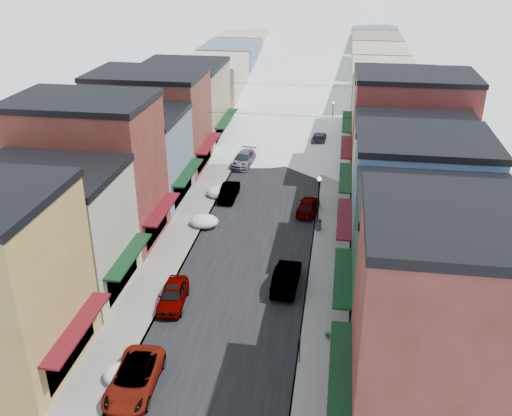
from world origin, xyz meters
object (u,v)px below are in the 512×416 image
(trash_can, at_px, (318,225))
(car_green_sedan, at_px, (286,277))
(car_white_suv, at_px, (134,379))
(streetlamp_near, at_px, (319,196))
(car_dark_hatch, at_px, (229,192))
(car_silver_sedan, at_px, (173,295))

(trash_can, bearing_deg, car_green_sedan, -101.40)
(car_white_suv, bearing_deg, streetlamp_near, 64.58)
(car_white_suv, relative_size, car_dark_hatch, 1.26)
(car_dark_hatch, xyz_separation_m, trash_can, (9.31, -5.90, -0.08))
(car_white_suv, height_order, trash_can, car_white_suv)
(car_silver_sedan, bearing_deg, car_white_suv, -93.32)
(car_white_suv, xyz_separation_m, car_green_sedan, (7.53, 12.11, 0.06))
(car_silver_sedan, xyz_separation_m, car_green_sedan, (7.75, 3.49, 0.06))
(car_silver_sedan, distance_m, trash_can, 16.18)
(car_silver_sedan, bearing_deg, trash_can, 48.57)
(car_white_suv, bearing_deg, car_dark_hatch, 87.21)
(car_silver_sedan, relative_size, car_dark_hatch, 1.04)
(car_green_sedan, bearing_deg, streetlamp_near, -98.08)
(car_dark_hatch, bearing_deg, car_silver_sedan, -90.88)
(trash_can, bearing_deg, car_silver_sedan, -126.66)
(car_dark_hatch, height_order, trash_can, car_dark_hatch)
(car_dark_hatch, relative_size, car_green_sedan, 0.87)
(car_silver_sedan, bearing_deg, car_green_sedan, 19.47)
(car_green_sedan, xyz_separation_m, streetlamp_near, (1.79, 9.94, 2.45))
(car_dark_hatch, bearing_deg, car_green_sedan, -64.14)
(car_dark_hatch, distance_m, trash_can, 11.02)
(car_dark_hatch, height_order, car_green_sedan, car_green_sedan)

